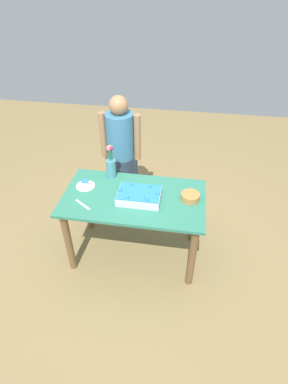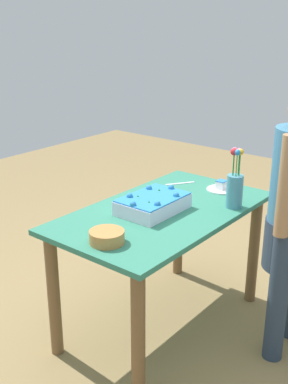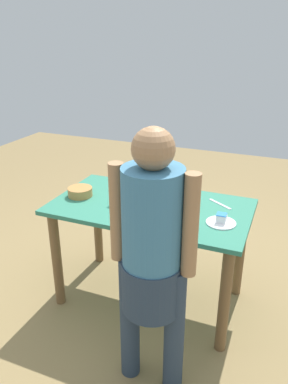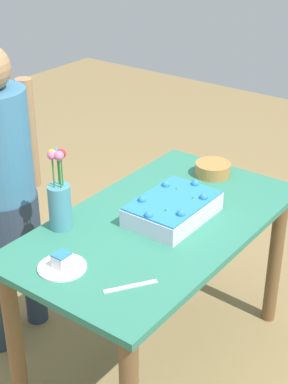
% 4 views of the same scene
% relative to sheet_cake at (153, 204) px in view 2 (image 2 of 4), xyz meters
% --- Properties ---
extents(ground_plane, '(8.00, 8.00, 0.00)m').
position_rel_sheet_cake_xyz_m(ground_plane, '(0.06, -0.03, -0.82)').
color(ground_plane, olive).
extents(dining_table, '(1.35, 0.76, 0.78)m').
position_rel_sheet_cake_xyz_m(dining_table, '(0.06, -0.03, -0.19)').
color(dining_table, '#307B61').
rests_on(dining_table, ground_plane).
extents(sheet_cake, '(0.39, 0.27, 0.11)m').
position_rel_sheet_cake_xyz_m(sheet_cake, '(0.00, 0.00, 0.00)').
color(sheet_cake, white).
rests_on(sheet_cake, dining_table).
extents(serving_plate_with_slice, '(0.19, 0.19, 0.06)m').
position_rel_sheet_cake_xyz_m(serving_plate_with_slice, '(0.56, -0.12, -0.03)').
color(serving_plate_with_slice, white).
rests_on(serving_plate_with_slice, dining_table).
extents(cake_knife, '(0.18, 0.13, 0.00)m').
position_rel_sheet_cake_xyz_m(cake_knife, '(0.50, 0.16, -0.04)').
color(cake_knife, silver).
rests_on(cake_knife, dining_table).
extents(flower_vase, '(0.10, 0.10, 0.36)m').
position_rel_sheet_cake_xyz_m(flower_vase, '(0.35, -0.33, 0.09)').
color(flower_vase, teal).
rests_on(flower_vase, dining_table).
extents(fruit_bowl, '(0.18, 0.18, 0.06)m').
position_rel_sheet_cake_xyz_m(fruit_bowl, '(-0.47, -0.08, -0.01)').
color(fruit_bowl, '#BB7E40').
rests_on(fruit_bowl, dining_table).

